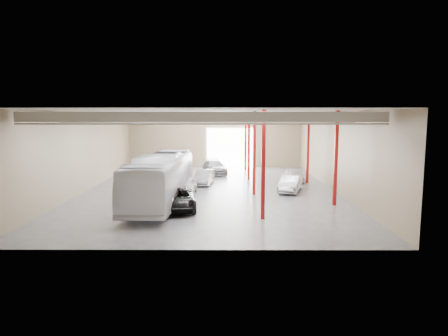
{
  "coord_description": "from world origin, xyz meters",
  "views": [
    {
      "loc": [
        1.42,
        -35.12,
        6.64
      ],
      "look_at": [
        1.27,
        -1.55,
        2.2
      ],
      "focal_mm": 32.0,
      "sensor_mm": 36.0,
      "label": 1
    }
  ],
  "objects_px": {
    "car_row_a": "(185,186)",
    "black_sedan": "(178,199)",
    "coach_bus": "(161,179)",
    "car_right_near": "(290,183)",
    "car_row_b": "(204,177)",
    "car_right_far": "(294,175)",
    "car_row_c": "(214,167)"
  },
  "relations": [
    {
      "from": "black_sedan",
      "to": "car_row_b",
      "type": "xyz_separation_m",
      "value": [
        1.32,
        10.4,
        -0.06
      ]
    },
    {
      "from": "coach_bus",
      "to": "car_right_near",
      "type": "relative_size",
      "value": 2.99
    },
    {
      "from": "car_row_a",
      "to": "car_right_far",
      "type": "xyz_separation_m",
      "value": [
        10.3,
        6.65,
        -0.07
      ]
    },
    {
      "from": "coach_bus",
      "to": "car_row_b",
      "type": "xyz_separation_m",
      "value": [
        2.82,
        8.34,
        -1.17
      ]
    },
    {
      "from": "coach_bus",
      "to": "car_right_far",
      "type": "height_order",
      "value": "coach_bus"
    },
    {
      "from": "car_row_a",
      "to": "car_row_c",
      "type": "distance_m",
      "value": 12.19
    },
    {
      "from": "car_row_a",
      "to": "black_sedan",
      "type": "bearing_deg",
      "value": -88.72
    },
    {
      "from": "car_right_far",
      "to": "car_row_c",
      "type": "bearing_deg",
      "value": 147.24
    },
    {
      "from": "coach_bus",
      "to": "car_row_b",
      "type": "height_order",
      "value": "coach_bus"
    },
    {
      "from": "car_row_a",
      "to": "car_row_c",
      "type": "relative_size",
      "value": 0.82
    },
    {
      "from": "coach_bus",
      "to": "black_sedan",
      "type": "relative_size",
      "value": 2.46
    },
    {
      "from": "black_sedan",
      "to": "coach_bus",
      "type": "bearing_deg",
      "value": 119.47
    },
    {
      "from": "car_row_c",
      "to": "car_right_far",
      "type": "distance_m",
      "value": 9.77
    },
    {
      "from": "car_right_near",
      "to": "car_row_c",
      "type": "bearing_deg",
      "value": 141.21
    },
    {
      "from": "black_sedan",
      "to": "car_row_b",
      "type": "bearing_deg",
      "value": 76.05
    },
    {
      "from": "car_right_near",
      "to": "car_right_far",
      "type": "bearing_deg",
      "value": 94.56
    },
    {
      "from": "car_row_b",
      "to": "car_right_far",
      "type": "relative_size",
      "value": 1.06
    },
    {
      "from": "black_sedan",
      "to": "car_right_far",
      "type": "height_order",
      "value": "black_sedan"
    },
    {
      "from": "car_row_c",
      "to": "car_row_b",
      "type": "bearing_deg",
      "value": -109.77
    },
    {
      "from": "car_row_a",
      "to": "car_row_b",
      "type": "distance_m",
      "value": 5.36
    },
    {
      "from": "car_row_a",
      "to": "car_row_b",
      "type": "relative_size",
      "value": 1.03
    },
    {
      "from": "black_sedan",
      "to": "car_row_c",
      "type": "relative_size",
      "value": 1.02
    },
    {
      "from": "car_right_far",
      "to": "black_sedan",
      "type": "bearing_deg",
      "value": -130.53
    },
    {
      "from": "coach_bus",
      "to": "car_row_b",
      "type": "distance_m",
      "value": 8.88
    },
    {
      "from": "car_row_b",
      "to": "coach_bus",
      "type": "bearing_deg",
      "value": -101.66
    },
    {
      "from": "car_row_a",
      "to": "car_right_near",
      "type": "height_order",
      "value": "car_row_a"
    },
    {
      "from": "car_row_c",
      "to": "car_right_near",
      "type": "bearing_deg",
      "value": -69.64
    },
    {
      "from": "car_row_c",
      "to": "car_right_near",
      "type": "xyz_separation_m",
      "value": [
        6.94,
        -10.56,
        -0.04
      ]
    },
    {
      "from": "car_row_c",
      "to": "car_right_far",
      "type": "bearing_deg",
      "value": -46.21
    },
    {
      "from": "car_right_far",
      "to": "car_right_near",
      "type": "bearing_deg",
      "value": -102.84
    },
    {
      "from": "car_row_b",
      "to": "car_right_near",
      "type": "relative_size",
      "value": 0.95
    },
    {
      "from": "car_row_b",
      "to": "car_row_c",
      "type": "relative_size",
      "value": 0.8
    }
  ]
}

